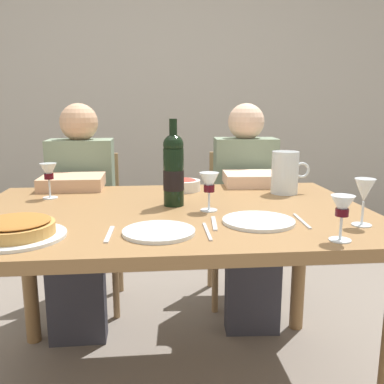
% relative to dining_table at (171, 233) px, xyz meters
% --- Properties ---
extents(back_wall, '(8.00, 0.10, 2.80)m').
position_rel_dining_table_xyz_m(back_wall, '(0.00, 2.31, 0.73)').
color(back_wall, '#B2ADA3').
rests_on(back_wall, ground).
extents(dining_table, '(1.50, 1.00, 0.76)m').
position_rel_dining_table_xyz_m(dining_table, '(0.00, 0.00, 0.00)').
color(dining_table, olive).
rests_on(dining_table, ground).
extents(wine_bottle, '(0.08, 0.08, 0.34)m').
position_rel_dining_table_xyz_m(wine_bottle, '(0.01, 0.07, 0.23)').
color(wine_bottle, black).
rests_on(wine_bottle, dining_table).
extents(water_pitcher, '(0.17, 0.12, 0.19)m').
position_rel_dining_table_xyz_m(water_pitcher, '(0.52, 0.25, 0.18)').
color(water_pitcher, silver).
rests_on(water_pitcher, dining_table).
extents(baked_tart, '(0.29, 0.29, 0.06)m').
position_rel_dining_table_xyz_m(baked_tart, '(-0.47, -0.30, 0.12)').
color(baked_tart, silver).
rests_on(baked_tart, dining_table).
extents(salad_bowl, '(0.15, 0.15, 0.06)m').
position_rel_dining_table_xyz_m(salad_bowl, '(0.08, 0.36, 0.12)').
color(salad_bowl, white).
rests_on(salad_bowl, dining_table).
extents(wine_glass_left_diner, '(0.07, 0.07, 0.15)m').
position_rel_dining_table_xyz_m(wine_glass_left_diner, '(-0.50, 0.25, 0.20)').
color(wine_glass_left_diner, silver).
rests_on(wine_glass_left_diner, dining_table).
extents(wine_glass_right_diner, '(0.07, 0.07, 0.13)m').
position_rel_dining_table_xyz_m(wine_glass_right_diner, '(0.47, -0.42, 0.19)').
color(wine_glass_right_diner, silver).
rests_on(wine_glass_right_diner, dining_table).
extents(wine_glass_centre, '(0.07, 0.07, 0.16)m').
position_rel_dining_table_xyz_m(wine_glass_centre, '(0.61, -0.27, 0.20)').
color(wine_glass_centre, silver).
rests_on(wine_glass_centre, dining_table).
extents(wine_glass_spare, '(0.07, 0.07, 0.14)m').
position_rel_dining_table_xyz_m(wine_glass_spare, '(0.14, -0.03, 0.19)').
color(wine_glass_spare, silver).
rests_on(wine_glass_spare, dining_table).
extents(dinner_plate_left_setting, '(0.22, 0.22, 0.01)m').
position_rel_dining_table_xyz_m(dinner_plate_left_setting, '(-0.05, -0.30, 0.10)').
color(dinner_plate_left_setting, silver).
rests_on(dinner_plate_left_setting, dining_table).
extents(dinner_plate_right_setting, '(0.24, 0.24, 0.01)m').
position_rel_dining_table_xyz_m(dinner_plate_right_setting, '(0.28, -0.21, 0.10)').
color(dinner_plate_right_setting, silver).
rests_on(dinner_plate_right_setting, dining_table).
extents(fork_left_setting, '(0.02, 0.16, 0.00)m').
position_rel_dining_table_xyz_m(fork_left_setting, '(-0.20, -0.30, 0.09)').
color(fork_left_setting, silver).
rests_on(fork_left_setting, dining_table).
extents(knife_left_setting, '(0.01, 0.18, 0.00)m').
position_rel_dining_table_xyz_m(knife_left_setting, '(0.10, -0.30, 0.09)').
color(knife_left_setting, silver).
rests_on(knife_left_setting, dining_table).
extents(knife_right_setting, '(0.02, 0.18, 0.00)m').
position_rel_dining_table_xyz_m(knife_right_setting, '(0.43, -0.21, 0.09)').
color(knife_right_setting, silver).
rests_on(knife_right_setting, dining_table).
extents(spoon_right_setting, '(0.03, 0.16, 0.00)m').
position_rel_dining_table_xyz_m(spoon_right_setting, '(0.13, -0.21, 0.09)').
color(spoon_right_setting, silver).
rests_on(spoon_right_setting, dining_table).
extents(chair_left, '(0.40, 0.40, 0.87)m').
position_rel_dining_table_xyz_m(chair_left, '(-0.45, 0.87, -0.17)').
color(chair_left, '#9E7A51').
rests_on(chair_left, ground).
extents(diner_left, '(0.34, 0.50, 1.16)m').
position_rel_dining_table_xyz_m(diner_left, '(-0.45, 0.63, -0.05)').
color(diner_left, gray).
rests_on(diner_left, ground).
extents(chair_right, '(0.42, 0.42, 0.87)m').
position_rel_dining_table_xyz_m(chair_right, '(0.46, 0.87, -0.17)').
color(chair_right, '#9E7A51').
rests_on(chair_right, ground).
extents(diner_right, '(0.35, 0.52, 1.16)m').
position_rel_dining_table_xyz_m(diner_right, '(0.44, 0.64, -0.05)').
color(diner_right, gray).
rests_on(diner_right, ground).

